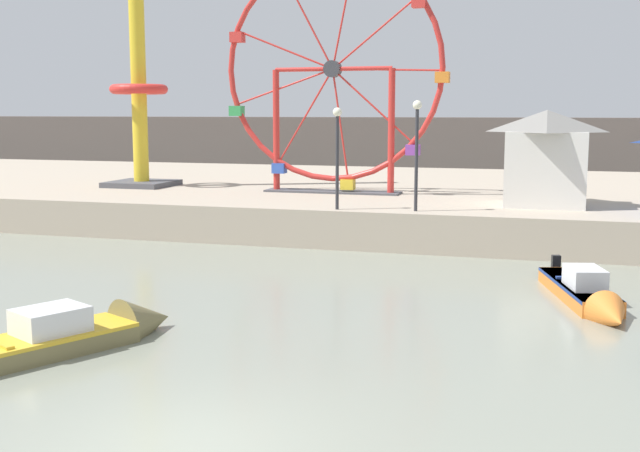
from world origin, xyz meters
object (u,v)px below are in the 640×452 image
motorboat_orange_hull (588,295)px  drop_tower_yellow_tower (137,46)px  ferris_wheel_red_frame (333,74)px  carnival_booth_white_ticket (546,156)px  promenade_lamp_near (337,142)px  promenade_lamp_far (417,139)px  motorboat_olive_wood (72,335)px

motorboat_orange_hull → drop_tower_yellow_tower: bearing=-137.5°
motorboat_orange_hull → ferris_wheel_red_frame: size_ratio=0.56×
ferris_wheel_red_frame → drop_tower_yellow_tower: (-9.32, 0.28, 1.38)m
carnival_booth_white_ticket → promenade_lamp_near: size_ratio=0.98×
ferris_wheel_red_frame → motorboat_orange_hull: bearing=-50.0°
ferris_wheel_red_frame → drop_tower_yellow_tower: bearing=178.3°
ferris_wheel_red_frame → promenade_lamp_far: (4.54, -5.28, -2.48)m
motorboat_orange_hull → promenade_lamp_far: promenade_lamp_far is taller
ferris_wheel_red_frame → promenade_lamp_far: size_ratio=2.59×
carnival_booth_white_ticket → promenade_lamp_near: bearing=-155.7°
motorboat_olive_wood → ferris_wheel_red_frame: 19.95m
motorboat_olive_wood → carnival_booth_white_ticket: (8.97, 16.72, 2.92)m
promenade_lamp_far → motorboat_olive_wood: bearing=-109.0°
drop_tower_yellow_tower → promenade_lamp_far: 15.42m
motorboat_olive_wood → drop_tower_yellow_tower: (-9.14, 19.27, 7.48)m
promenade_lamp_far → ferris_wheel_red_frame: bearing=130.6°
drop_tower_yellow_tower → promenade_lamp_far: size_ratio=4.26×
ferris_wheel_red_frame → drop_tower_yellow_tower: 9.42m
carnival_booth_white_ticket → promenade_lamp_far: 5.26m
motorboat_olive_wood → drop_tower_yellow_tower: bearing=51.7°
carnival_booth_white_ticket → promenade_lamp_far: size_ratio=0.92×
promenade_lamp_far → carnival_booth_white_ticket: bearing=35.3°
motorboat_olive_wood → promenade_lamp_near: promenade_lamp_near is taller
motorboat_orange_hull → promenade_lamp_near: (-8.36, 6.47, 3.48)m
motorboat_orange_hull → drop_tower_yellow_tower: size_ratio=0.34×
carnival_booth_white_ticket → ferris_wheel_red_frame: bearing=164.3°
drop_tower_yellow_tower → promenade_lamp_near: size_ratio=4.54×
carnival_booth_white_ticket → promenade_lamp_near: (-7.02, -3.35, 0.55)m
motorboat_orange_hull → carnival_booth_white_ticket: bearing=172.7°
promenade_lamp_near → drop_tower_yellow_tower: bearing=152.0°
motorboat_olive_wood → promenade_lamp_far: promenade_lamp_far is taller
promenade_lamp_far → promenade_lamp_near: bearing=-173.2°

